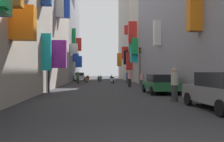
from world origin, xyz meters
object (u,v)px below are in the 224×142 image
object	(u,v)px
scooter_green	(99,79)
scooter_orange	(87,79)
parked_car_green	(160,83)
traffic_light_far_corner	(140,60)
pedestrian_far_away	(175,85)
parked_car_grey	(224,91)
scooter_silver	(101,78)
scooter_white	(113,80)
pedestrian_near_left	(142,80)
parked_car_white	(80,77)
scooter_blue	(111,78)
pedestrian_mid_street	(127,77)
pedestrian_crossing	(130,79)
traffic_light_near_corner	(49,55)
scooter_red	(88,78)
pedestrian_near_right	(78,77)

from	to	relation	value
scooter_green	scooter_orange	size ratio (longest dim) A/B	1.00
parked_car_green	traffic_light_far_corner	xyz separation A→B (m)	(1.09, 13.66, 2.45)
scooter_orange	pedestrian_far_away	size ratio (longest dim) A/B	1.09
parked_car_grey	scooter_silver	world-z (taller)	parked_car_grey
parked_car_green	traffic_light_far_corner	distance (m)	13.92
scooter_white	pedestrian_near_left	world-z (taller)	pedestrian_near_left
parked_car_white	pedestrian_near_left	bearing A→B (deg)	-68.61
scooter_blue	pedestrian_near_left	size ratio (longest dim) A/B	1.24
pedestrian_mid_street	traffic_light_far_corner	bearing A→B (deg)	-63.32
scooter_orange	scooter_silver	bearing A→B (deg)	69.95
pedestrian_crossing	traffic_light_near_corner	size ratio (longest dim) A/B	0.44
parked_car_white	scooter_orange	xyz separation A→B (m)	(1.45, -7.27, -0.32)
scooter_red	pedestrian_near_right	xyz separation A→B (m)	(-0.91, -16.81, 0.37)
pedestrian_mid_street	pedestrian_crossing	bearing A→B (deg)	-96.04
scooter_silver	parked_car_white	bearing A→B (deg)	166.22
parked_car_grey	scooter_white	xyz separation A→B (m)	(-2.59, 25.61, -0.34)
scooter_white	pedestrian_near_left	bearing A→B (deg)	-76.32
scooter_orange	pedestrian_near_right	distance (m)	3.42
pedestrian_near_left	pedestrian_far_away	distance (m)	12.80
scooter_green	traffic_light_far_corner	bearing A→B (deg)	-64.25
parked_car_grey	scooter_silver	distance (m)	34.62
pedestrian_near_right	pedestrian_crossing	bearing A→B (deg)	-55.94
traffic_light_far_corner	pedestrian_near_right	bearing A→B (deg)	158.31
pedestrian_crossing	pedestrian_far_away	size ratio (longest dim) A/B	1.00
scooter_orange	traffic_light_near_corner	world-z (taller)	traffic_light_near_corner
pedestrian_near_right	traffic_light_far_corner	xyz separation A→B (m)	(8.15, -3.24, 2.35)
pedestrian_near_right	traffic_light_near_corner	size ratio (longest dim) A/B	0.41
pedestrian_far_away	traffic_light_far_corner	distance (m)	18.67
scooter_silver	traffic_light_near_corner	distance (m)	26.11
parked_car_green	traffic_light_near_corner	distance (m)	8.42
scooter_white	scooter_blue	size ratio (longest dim) A/B	0.99
parked_car_grey	pedestrian_far_away	distance (m)	3.28
parked_car_white	scooter_green	xyz separation A→B (m)	(3.37, -3.14, -0.32)
scooter_red	pedestrian_near_left	xyz separation A→B (m)	(6.36, -25.73, 0.30)
parked_car_grey	scooter_blue	distance (m)	37.13
pedestrian_mid_street	scooter_orange	bearing A→B (deg)	145.97
traffic_light_far_corner	pedestrian_mid_street	bearing A→B (deg)	116.68
parked_car_white	traffic_light_near_corner	world-z (taller)	traffic_light_near_corner
parked_car_grey	traffic_light_far_corner	world-z (taller)	traffic_light_far_corner
parked_car_grey	parked_car_white	distance (m)	36.16
parked_car_green	pedestrian_near_left	distance (m)	7.98
scooter_silver	pedestrian_mid_street	xyz separation A→B (m)	(3.41, -10.21, 0.39)
scooter_silver	pedestrian_mid_street	world-z (taller)	pedestrian_mid_street
scooter_white	scooter_green	bearing A→B (deg)	105.88
traffic_light_near_corner	parked_car_green	bearing A→B (deg)	-5.92
pedestrian_near_right	traffic_light_far_corner	distance (m)	9.08
scooter_green	traffic_light_far_corner	size ratio (longest dim) A/B	0.41
scooter_green	pedestrian_crossing	xyz separation A→B (m)	(2.94, -16.19, 0.43)
scooter_white	traffic_light_far_corner	distance (m)	5.85
pedestrian_mid_street	traffic_light_near_corner	world-z (taller)	traffic_light_near_corner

